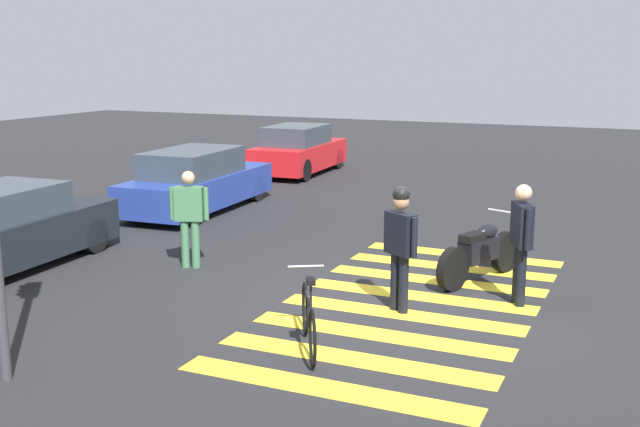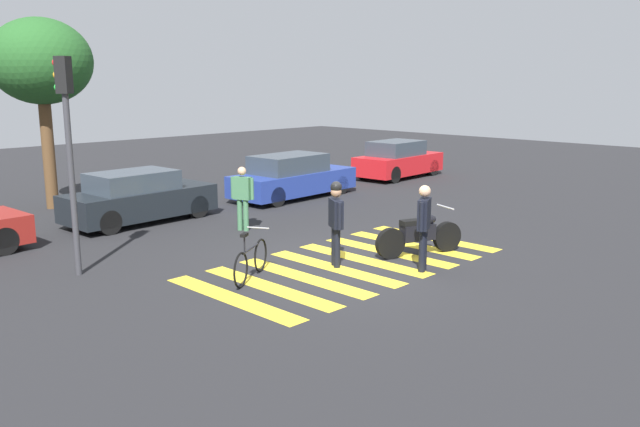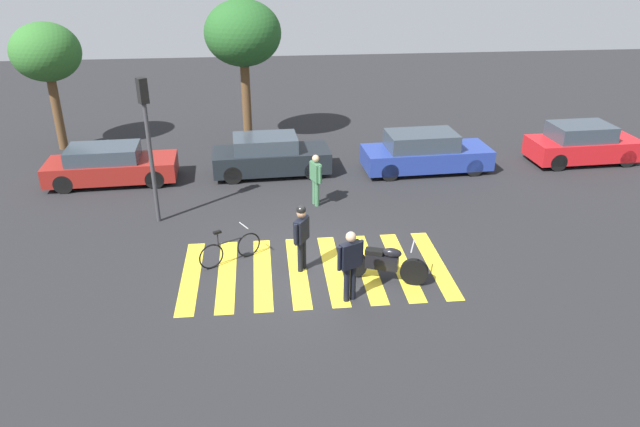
% 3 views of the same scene
% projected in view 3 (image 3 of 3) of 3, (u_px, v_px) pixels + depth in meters
% --- Properties ---
extents(ground_plane, '(60.00, 60.00, 0.00)m').
position_uv_depth(ground_plane, '(315.00, 270.00, 15.20)').
color(ground_plane, '#232326').
extents(police_motorcycle, '(2.09, 0.99, 1.06)m').
position_uv_depth(police_motorcycle, '(384.00, 263.00, 14.57)').
color(police_motorcycle, black).
rests_on(police_motorcycle, ground_plane).
extents(leaning_bicycle, '(1.56, 0.91, 1.00)m').
position_uv_depth(leaning_bicycle, '(230.00, 249.00, 15.41)').
color(leaning_bicycle, black).
rests_on(leaning_bicycle, ground_plane).
extents(officer_on_foot, '(0.64, 0.41, 1.78)m').
position_uv_depth(officer_on_foot, '(350.00, 261.00, 13.53)').
color(officer_on_foot, black).
rests_on(officer_on_foot, ground_plane).
extents(officer_by_motorcycle, '(0.43, 0.59, 1.81)m').
position_uv_depth(officer_by_motorcycle, '(301.00, 233.00, 14.78)').
color(officer_by_motorcycle, black).
rests_on(officer_by_motorcycle, ground_plane).
extents(pedestrian_bystander, '(0.35, 0.64, 1.67)m').
position_uv_depth(pedestrian_bystander, '(316.00, 177.00, 18.49)').
color(pedestrian_bystander, '#3F724C').
rests_on(pedestrian_bystander, ground_plane).
extents(crosswalk_stripes, '(6.75, 3.53, 0.01)m').
position_uv_depth(crosswalk_stripes, '(315.00, 270.00, 15.20)').
color(crosswalk_stripes, yellow).
rests_on(crosswalk_stripes, ground_plane).
extents(car_maroon_wagon, '(4.41, 1.85, 1.32)m').
position_uv_depth(car_maroon_wagon, '(110.00, 165.00, 20.32)').
color(car_maroon_wagon, black).
rests_on(car_maroon_wagon, ground_plane).
extents(car_black_suv, '(4.18, 1.84, 1.42)m').
position_uv_depth(car_black_suv, '(270.00, 156.00, 21.04)').
color(car_black_suv, black).
rests_on(car_black_suv, ground_plane).
extents(car_blue_hatchback, '(4.61, 1.90, 1.45)m').
position_uv_depth(car_blue_hatchback, '(425.00, 153.00, 21.33)').
color(car_blue_hatchback, black).
rests_on(car_blue_hatchback, ground_plane).
extents(car_red_convertible, '(4.08, 1.87, 1.48)m').
position_uv_depth(car_red_convertible, '(582.00, 144.00, 22.17)').
color(car_red_convertible, black).
rests_on(car_red_convertible, ground_plane).
extents(traffic_light_pole, '(0.33, 0.35, 4.29)m').
position_uv_depth(traffic_light_pole, '(147.00, 128.00, 16.60)').
color(traffic_light_pole, '#38383D').
rests_on(traffic_light_pole, ground_plane).
extents(street_tree_near, '(2.57, 2.57, 4.91)m').
position_uv_depth(street_tree_near, '(46.00, 53.00, 22.28)').
color(street_tree_near, brown).
rests_on(street_tree_near, ground_plane).
extents(street_tree_mid, '(2.96, 2.96, 5.65)m').
position_uv_depth(street_tree_mid, '(243.00, 34.00, 22.73)').
color(street_tree_mid, brown).
rests_on(street_tree_mid, ground_plane).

